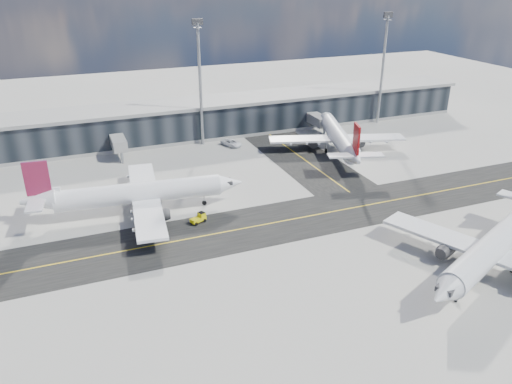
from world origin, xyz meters
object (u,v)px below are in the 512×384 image
at_px(airliner_af, 136,194).
at_px(service_van, 232,143).
at_px(baggage_tug, 199,218).
at_px(airliner_redtail, 338,137).
at_px(airliner_near, 496,244).

distance_m(airliner_af, service_van, 38.71).
bearing_deg(baggage_tug, service_van, 130.40).
xyz_separation_m(airliner_redtail, baggage_tug, (-39.46, -22.18, -2.80)).
relative_size(airliner_af, airliner_redtail, 1.03).
bearing_deg(service_van, airliner_near, -99.86).
relative_size(airliner_redtail, service_van, 6.44).
height_order(airliner_near, service_van, airliner_near).
bearing_deg(airliner_near, service_van, -8.83).
distance_m(baggage_tug, service_van, 39.52).
bearing_deg(airliner_af, baggage_tug, 56.31).
bearing_deg(airliner_af, airliner_redtail, 113.19).
bearing_deg(airliner_redtail, airliner_af, -145.15).
distance_m(airliner_near, service_van, 66.09).
height_order(airliner_redtail, service_van, airliner_redtail).
bearing_deg(airliner_redtail, service_van, 166.77).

